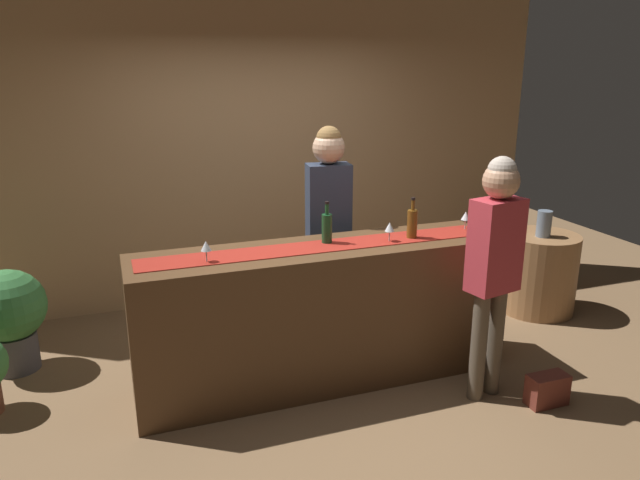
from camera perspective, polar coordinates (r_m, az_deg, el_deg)
ground_plane at (r=4.58m, az=0.02°, el=-13.04°), size 10.00×10.00×0.00m
back_wall at (r=5.86m, az=-6.39°, el=8.51°), size 6.00×0.12×2.90m
bar_counter at (r=4.35m, az=0.02°, el=-7.14°), size 2.64×0.60×1.03m
counter_runner_cloth at (r=4.17m, az=0.02°, el=-0.62°), size 2.51×0.28×0.01m
wine_bottle_amber at (r=4.39m, az=8.75°, el=1.59°), size 0.07×0.07×0.30m
wine_bottle_green at (r=4.22m, az=0.66°, el=1.17°), size 0.07×0.07×0.30m
wine_glass_near_customer at (r=4.28m, az=6.63°, el=1.18°), size 0.07×0.07×0.14m
wine_glass_mid_counter at (r=3.89m, az=-10.78°, el=-0.62°), size 0.07×0.07×0.14m
wine_glass_far_end at (r=4.70m, az=13.67°, el=2.19°), size 0.07×0.07×0.14m
bartender at (r=4.76m, az=0.81°, el=2.76°), size 0.36×0.25×1.80m
customer_sipping at (r=4.12m, az=16.27°, el=-1.27°), size 0.37×0.26×1.69m
round_side_table at (r=5.98m, az=20.08°, el=-2.93°), size 0.68×0.68×0.74m
vase_on_side_table at (r=5.78m, az=20.51°, el=1.46°), size 0.13×0.13×0.24m
potted_plant_tall at (r=5.07m, az=-27.41°, el=-6.22°), size 0.54×0.54×0.79m
handbag at (r=4.51m, az=20.77°, el=-13.16°), size 0.28×0.14×0.22m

